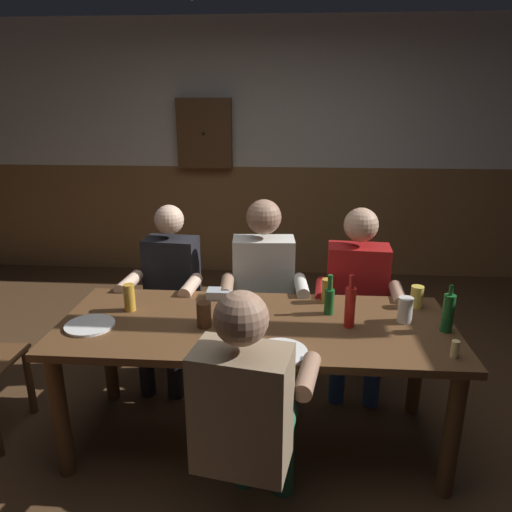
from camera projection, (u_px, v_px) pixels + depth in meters
name	position (u px, v px, depth m)	size (l,w,h in m)	color
ground_plane	(258.00, 419.00, 2.89)	(7.76, 7.76, 0.00)	#4C331E
back_wall_upper	(276.00, 94.00, 4.85)	(6.46, 0.12, 1.47)	beige
back_wall_wainscot	(275.00, 220.00, 5.26)	(6.46, 0.12, 1.17)	brown
dining_table	(256.00, 339.00, 2.53)	(2.06, 0.82, 0.73)	brown
person_0	(169.00, 288.00, 3.16)	(0.50, 0.53, 1.20)	black
person_1	(264.00, 286.00, 3.11)	(0.56, 0.54, 1.24)	silver
person_2	(357.00, 291.00, 3.08)	(0.55, 0.54, 1.20)	#AD1919
person_3	(248.00, 408.00, 1.92)	(0.55, 0.58, 1.20)	#997F60
table_candle	(455.00, 349.00, 2.15)	(0.04, 0.04, 0.08)	#F9E08C
condiment_caddy	(219.00, 294.00, 2.81)	(0.14, 0.10, 0.05)	#B2B7BC
plate_0	(90.00, 325.00, 2.45)	(0.25, 0.25, 0.01)	white
plate_1	(280.00, 352.00, 2.19)	(0.25, 0.25, 0.01)	white
bottle_0	(350.00, 306.00, 2.42)	(0.05, 0.05, 0.28)	red
bottle_1	(329.00, 299.00, 2.58)	(0.05, 0.05, 0.22)	#195923
bottle_2	(448.00, 313.00, 2.37)	(0.06, 0.06, 0.25)	#195923
pint_glass_0	(405.00, 310.00, 2.49)	(0.08, 0.08, 0.14)	white
pint_glass_1	(327.00, 291.00, 2.73)	(0.06, 0.06, 0.14)	gold
pint_glass_2	(204.00, 315.00, 2.43)	(0.08, 0.08, 0.13)	#4C2D19
pint_glass_3	(129.00, 297.00, 2.62)	(0.06, 0.06, 0.15)	gold
pint_glass_4	(417.00, 297.00, 2.67)	(0.07, 0.07, 0.12)	#E5C64C
wall_dart_cabinet	(205.00, 133.00, 4.90)	(0.56, 0.15, 0.70)	brown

